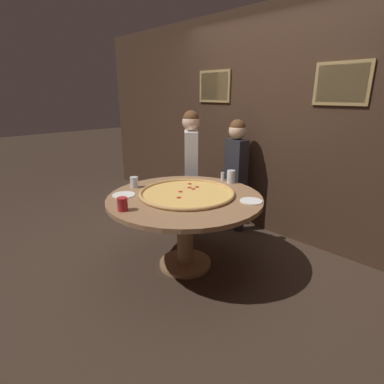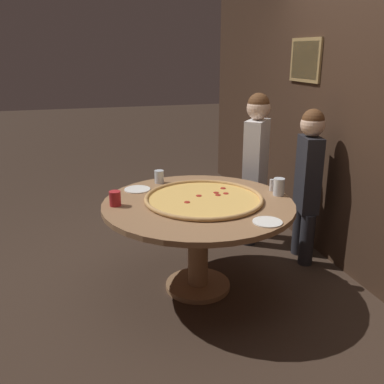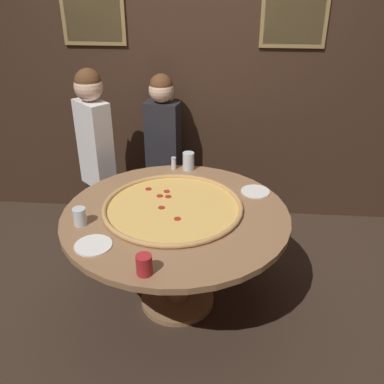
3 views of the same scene
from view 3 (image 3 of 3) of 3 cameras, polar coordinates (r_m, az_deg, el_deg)
name	(u,v)px [view 3 (image 3 of 3)]	position (r m, az deg, el deg)	size (l,w,h in m)	color
ground_plane	(178,300)	(3.19, -1.94, -14.25)	(24.00, 24.00, 0.00)	#38281E
back_wall	(192,76)	(3.77, 0.05, 15.25)	(6.40, 0.08, 2.60)	#3D281C
dining_table	(176,232)	(2.82, -2.14, -5.29)	(1.46, 1.46, 0.74)	#936B47
giant_pizza	(173,207)	(2.78, -2.58, -1.98)	(0.92, 0.92, 0.03)	#EAB75B
drink_cup_near_left	(144,265)	(2.22, -6.39, -9.62)	(0.08, 0.08, 0.11)	#B22328
drink_cup_far_right	(80,217)	(2.69, -14.75, -3.18)	(0.08, 0.08, 0.11)	silver
drink_cup_by_shaker	(188,161)	(3.29, -0.48, 4.15)	(0.09, 0.09, 0.14)	silver
white_plate_far_back	(93,245)	(2.50, -13.02, -6.93)	(0.21, 0.21, 0.01)	white
white_plate_left_side	(255,191)	(3.02, 8.45, 0.08)	(0.20, 0.20, 0.01)	white
condiment_shaker	(174,163)	(3.31, -2.47, 3.87)	(0.04, 0.04, 0.10)	silver
diner_far_left	(95,148)	(3.56, -12.74, 5.77)	(0.36, 0.35, 1.47)	#232328
diner_far_right	(163,143)	(3.71, -3.86, 6.47)	(0.36, 0.21, 1.38)	#232328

